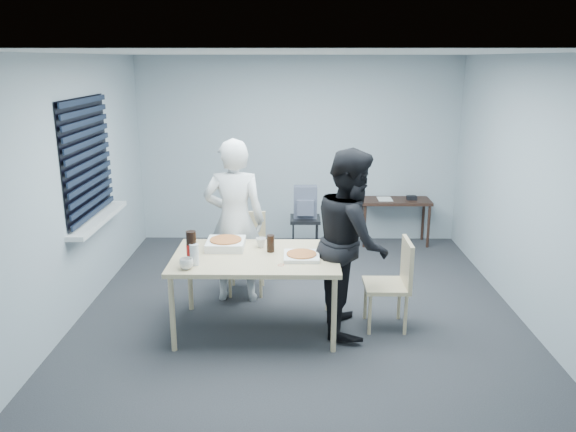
{
  "coord_description": "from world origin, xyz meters",
  "views": [
    {
      "loc": [
        -0.06,
        -5.37,
        2.55
      ],
      "look_at": [
        -0.12,
        0.1,
        1.01
      ],
      "focal_mm": 35.0,
      "sensor_mm": 36.0,
      "label": 1
    }
  ],
  "objects_px": {
    "dining_table": "(256,261)",
    "person_white": "(235,221)",
    "mug_b": "(261,243)",
    "side_table": "(395,205)",
    "person_black": "(351,241)",
    "backpack": "(305,203)",
    "mug_a": "(186,264)",
    "soda_bottle": "(192,248)",
    "chair_far": "(247,246)",
    "stool": "(305,226)",
    "chair_right": "(395,278)"
  },
  "relations": [
    {
      "from": "dining_table",
      "to": "stool",
      "type": "bearing_deg",
      "value": 76.3
    },
    {
      "from": "stool",
      "to": "mug_a",
      "type": "bearing_deg",
      "value": -114.21
    },
    {
      "from": "mug_a",
      "to": "person_black",
      "type": "bearing_deg",
      "value": 15.62
    },
    {
      "from": "person_black",
      "to": "soda_bottle",
      "type": "distance_m",
      "value": 1.49
    },
    {
      "from": "side_table",
      "to": "backpack",
      "type": "height_order",
      "value": "backpack"
    },
    {
      "from": "person_white",
      "to": "mug_b",
      "type": "xyz_separation_m",
      "value": [
        0.31,
        -0.47,
        -0.08
      ]
    },
    {
      "from": "backpack",
      "to": "mug_b",
      "type": "height_order",
      "value": "backpack"
    },
    {
      "from": "mug_a",
      "to": "mug_b",
      "type": "relative_size",
      "value": 1.23
    },
    {
      "from": "person_white",
      "to": "person_black",
      "type": "distance_m",
      "value": 1.35
    },
    {
      "from": "side_table",
      "to": "stool",
      "type": "distance_m",
      "value": 1.42
    },
    {
      "from": "chair_right",
      "to": "backpack",
      "type": "relative_size",
      "value": 2.1
    },
    {
      "from": "dining_table",
      "to": "backpack",
      "type": "distance_m",
      "value": 2.12
    },
    {
      "from": "soda_bottle",
      "to": "chair_far",
      "type": "bearing_deg",
      "value": 72.15
    },
    {
      "from": "dining_table",
      "to": "side_table",
      "type": "bearing_deg",
      "value": 56.15
    },
    {
      "from": "dining_table",
      "to": "side_table",
      "type": "distance_m",
      "value": 3.21
    },
    {
      "from": "person_black",
      "to": "backpack",
      "type": "distance_m",
      "value": 2.04
    },
    {
      "from": "person_white",
      "to": "backpack",
      "type": "bearing_deg",
      "value": -120.01
    },
    {
      "from": "mug_b",
      "to": "soda_bottle",
      "type": "bearing_deg",
      "value": -142.38
    },
    {
      "from": "dining_table",
      "to": "mug_a",
      "type": "relative_size",
      "value": 12.68
    },
    {
      "from": "person_white",
      "to": "soda_bottle",
      "type": "xyz_separation_m",
      "value": [
        -0.29,
        -0.93,
        0.02
      ]
    },
    {
      "from": "person_white",
      "to": "mug_b",
      "type": "relative_size",
      "value": 17.7
    },
    {
      "from": "dining_table",
      "to": "mug_b",
      "type": "bearing_deg",
      "value": 81.75
    },
    {
      "from": "person_white",
      "to": "person_black",
      "type": "xyz_separation_m",
      "value": [
        1.17,
        -0.66,
        0.0
      ]
    },
    {
      "from": "stool",
      "to": "soda_bottle",
      "type": "relative_size",
      "value": 1.8
    },
    {
      "from": "chair_right",
      "to": "mug_a",
      "type": "xyz_separation_m",
      "value": [
        -1.93,
        -0.42,
        0.29
      ]
    },
    {
      "from": "dining_table",
      "to": "person_white",
      "type": "height_order",
      "value": "person_white"
    },
    {
      "from": "mug_b",
      "to": "soda_bottle",
      "type": "xyz_separation_m",
      "value": [
        -0.6,
        -0.46,
        0.1
      ]
    },
    {
      "from": "dining_table",
      "to": "person_black",
      "type": "distance_m",
      "value": 0.93
    },
    {
      "from": "soda_bottle",
      "to": "person_white",
      "type": "bearing_deg",
      "value": 72.6
    },
    {
      "from": "chair_far",
      "to": "side_table",
      "type": "xyz_separation_m",
      "value": [
        1.96,
        1.67,
        0.05
      ]
    },
    {
      "from": "dining_table",
      "to": "side_table",
      "type": "xyz_separation_m",
      "value": [
        1.79,
        2.66,
        -0.13
      ]
    },
    {
      "from": "dining_table",
      "to": "mug_a",
      "type": "bearing_deg",
      "value": -148.74
    },
    {
      "from": "person_white",
      "to": "soda_bottle",
      "type": "relative_size",
      "value": 5.85
    },
    {
      "from": "person_black",
      "to": "backpack",
      "type": "relative_size",
      "value": 4.18
    },
    {
      "from": "backpack",
      "to": "person_black",
      "type": "bearing_deg",
      "value": -81.98
    },
    {
      "from": "mug_a",
      "to": "mug_b",
      "type": "bearing_deg",
      "value": 44.1
    },
    {
      "from": "backpack",
      "to": "mug_a",
      "type": "height_order",
      "value": "backpack"
    },
    {
      "from": "chair_far",
      "to": "person_white",
      "type": "height_order",
      "value": "person_white"
    },
    {
      "from": "stool",
      "to": "soda_bottle",
      "type": "bearing_deg",
      "value": -115.02
    },
    {
      "from": "chair_right",
      "to": "backpack",
      "type": "distance_m",
      "value": 2.18
    },
    {
      "from": "dining_table",
      "to": "mug_b",
      "type": "height_order",
      "value": "mug_b"
    },
    {
      "from": "dining_table",
      "to": "stool",
      "type": "distance_m",
      "value": 2.15
    },
    {
      "from": "chair_right",
      "to": "chair_far",
      "type": "bearing_deg",
      "value": 148.38
    },
    {
      "from": "chair_far",
      "to": "backpack",
      "type": "relative_size",
      "value": 2.1
    },
    {
      "from": "dining_table",
      "to": "mug_b",
      "type": "relative_size",
      "value": 15.59
    },
    {
      "from": "person_white",
      "to": "mug_a",
      "type": "relative_size",
      "value": 14.39
    },
    {
      "from": "side_table",
      "to": "mug_b",
      "type": "bearing_deg",
      "value": -125.92
    },
    {
      "from": "mug_a",
      "to": "soda_bottle",
      "type": "bearing_deg",
      "value": 80.08
    },
    {
      "from": "mug_a",
      "to": "chair_right",
      "type": "bearing_deg",
      "value": 12.32
    },
    {
      "from": "person_white",
      "to": "backpack",
      "type": "height_order",
      "value": "person_white"
    }
  ]
}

